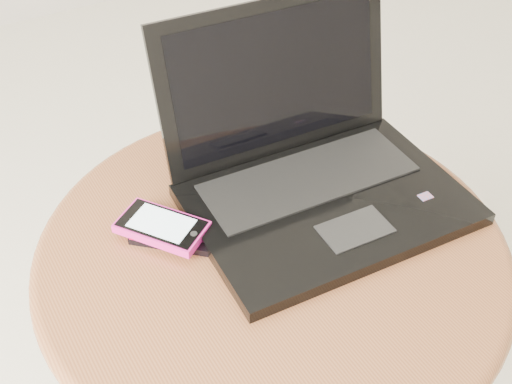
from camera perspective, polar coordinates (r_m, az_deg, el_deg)
table at (r=0.97m, az=1.37°, el=-8.94°), size 0.66×0.66×0.53m
laptop at (r=0.94m, az=5.01°, el=2.25°), size 0.40×0.35×0.25m
phone_black at (r=0.90m, az=-7.01°, el=-3.60°), size 0.13×0.13×0.01m
phone_pink at (r=0.89m, az=-8.37°, el=-3.07°), size 0.12×0.14×0.01m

